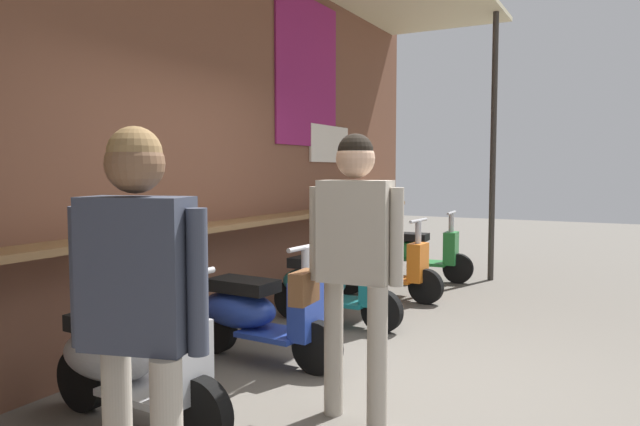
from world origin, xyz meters
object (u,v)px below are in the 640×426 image
scooter_green (416,252)px  shopper_passing (138,295)px  scooter_silver (127,361)px  shopper_browsing (353,246)px  scooter_teal (328,285)px  scooter_orange (380,266)px  scooter_blue (255,313)px

scooter_green → shopper_passing: (-6.12, -0.95, 0.66)m
scooter_silver → shopper_browsing: bearing=34.0°
shopper_passing → shopper_browsing: bearing=-23.2°
scooter_silver → scooter_green: bearing=93.6°
shopper_browsing → scooter_silver: bearing=-64.9°
scooter_green → shopper_browsing: size_ratio=0.81×
scooter_teal → scooter_green: 2.66m
scooter_teal → scooter_silver: bearing=-87.6°
scooter_orange → shopper_browsing: (-3.28, -1.16, 0.68)m
scooter_orange → scooter_blue: bearing=-86.3°
scooter_orange → shopper_passing: bearing=-75.1°
scooter_silver → scooter_teal: size_ratio=1.00×
scooter_silver → scooter_blue: (1.34, 0.00, 0.00)m
scooter_orange → shopper_browsing: bearing=-66.8°
scooter_green → shopper_passing: bearing=-84.9°
scooter_orange → shopper_passing: 4.93m
scooter_silver → scooter_blue: 1.34m
shopper_passing → scooter_orange: bearing=-4.1°
scooter_silver → scooter_green: same height
scooter_blue → scooter_green: same height
scooter_green → scooter_silver: bearing=-93.7°
scooter_blue → scooter_teal: bearing=93.2°
scooter_orange → shopper_browsing: 3.54m
scooter_blue → shopper_browsing: shopper_browsing is taller
scooter_teal → shopper_browsing: (-1.94, -1.16, 0.68)m
scooter_teal → scooter_green: (2.66, -0.00, 0.00)m
shopper_browsing → shopper_passing: shopper_browsing is taller
scooter_teal → scooter_green: bearing=92.4°
scooter_blue → scooter_orange: bearing=93.2°
scooter_blue → scooter_orange: same height
scooter_silver → scooter_blue: bearing=93.6°
scooter_silver → scooter_teal: 2.62m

